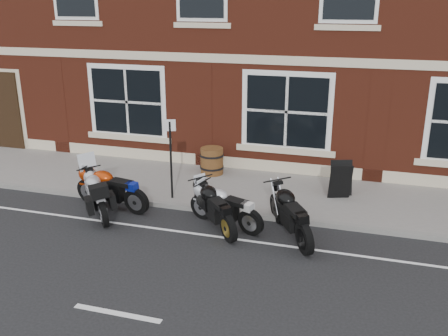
{
  "coord_description": "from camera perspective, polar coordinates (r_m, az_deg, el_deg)",
  "views": [
    {
      "loc": [
        3.76,
        -9.34,
        5.04
      ],
      "look_at": [
        0.51,
        1.6,
        1.13
      ],
      "focal_mm": 40.0,
      "sensor_mm": 36.0,
      "label": 1
    }
  ],
  "objects": [
    {
      "name": "ground",
      "position": [
        11.26,
        -4.86,
        -7.77
      ],
      "size": [
        80.0,
        80.0,
        0.0
      ],
      "primitive_type": "plane",
      "color": "black",
      "rests_on": "ground"
    },
    {
      "name": "moto_sport_red",
      "position": [
        12.78,
        -12.8,
        -2.09
      ],
      "size": [
        2.17,
        0.57,
        0.98
      ],
      "rotation": [
        0.0,
        0.0,
        1.37
      ],
      "color": "black",
      "rests_on": "ground"
    },
    {
      "name": "barrel_planter",
      "position": [
        14.61,
        -1.4,
        0.82
      ],
      "size": [
        0.7,
        0.7,
        0.78
      ],
      "color": "#472212",
      "rests_on": "sidewalk"
    },
    {
      "name": "moto_sport_silver",
      "position": [
        11.5,
        0.11,
        -4.21
      ],
      "size": [
        1.95,
        0.86,
        0.92
      ],
      "rotation": [
        0.0,
        0.0,
        1.2
      ],
      "color": "black",
      "rests_on": "ground"
    },
    {
      "name": "moto_naked_black",
      "position": [
        11.09,
        7.73,
        -4.9
      ],
      "size": [
        1.3,
        2.06,
        1.04
      ],
      "rotation": [
        0.0,
        0.0,
        0.53
      ],
      "color": "black",
      "rests_on": "ground"
    },
    {
      "name": "sidewalk",
      "position": [
        13.83,
        -0.37,
        -2.21
      ],
      "size": [
        30.0,
        3.0,
        0.12
      ],
      "primitive_type": "cube",
      "color": "slate",
      "rests_on": "ground"
    },
    {
      "name": "moto_touring_silver",
      "position": [
        12.52,
        -14.19,
        -2.65
      ],
      "size": [
        1.44,
        1.71,
        1.39
      ],
      "rotation": [
        0.0,
        0.0,
        0.69
      ],
      "color": "black",
      "rests_on": "ground"
    },
    {
      "name": "parking_sign",
      "position": [
        12.63,
        -6.11,
        1.66
      ],
      "size": [
        0.28,
        0.12,
        2.08
      ],
      "rotation": [
        0.0,
        0.0,
        0.37
      ],
      "color": "black",
      "rests_on": "sidewalk"
    },
    {
      "name": "kerb",
      "position": [
        12.44,
        -2.5,
        -4.73
      ],
      "size": [
        30.0,
        0.16,
        0.12
      ],
      "primitive_type": "cube",
      "color": "slate",
      "rests_on": "ground"
    },
    {
      "name": "a_board_sign",
      "position": [
        13.19,
        13.21,
        -1.34
      ],
      "size": [
        0.66,
        0.54,
        0.94
      ],
      "primitive_type": null,
      "rotation": [
        0.0,
        0.0,
        0.32
      ],
      "color": "black",
      "rests_on": "sidewalk"
    },
    {
      "name": "moto_sport_black",
      "position": [
        11.42,
        -1.04,
        -4.22
      ],
      "size": [
        1.52,
        1.7,
        0.97
      ],
      "rotation": [
        0.0,
        0.0,
        0.72
      ],
      "color": "black",
      "rests_on": "ground"
    }
  ]
}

